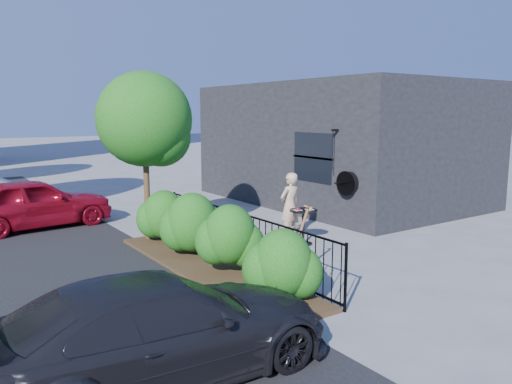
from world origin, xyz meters
TOP-DOWN VIEW (x-y plane):
  - ground at (0.00, 0.00)m, footprint 120.00×120.00m
  - shop_building at (5.50, 4.50)m, footprint 6.22×9.00m
  - fence at (-1.50, 0.00)m, footprint 0.05×6.05m
  - planting_bed at (-2.20, 0.00)m, footprint 1.30×6.00m
  - shrubs at (-2.10, 0.10)m, footprint 1.10×5.60m
  - patio_tree at (-2.24, 2.76)m, footprint 2.20×2.20m
  - cafe_table at (0.57, 0.47)m, footprint 0.65×0.65m
  - woman at (0.62, 1.04)m, footprint 0.65×0.47m
  - shovel at (-1.26, -1.49)m, footprint 0.54×0.19m
  - car_red at (-4.26, 5.83)m, footprint 4.14×2.02m
  - car_darkgrey at (-4.62, -3.19)m, footprint 4.22×1.81m

SIDE VIEW (x-z plane):
  - ground at x=0.00m, z-range 0.00..0.00m
  - planting_bed at x=-2.20m, z-range 0.00..0.08m
  - fence at x=-1.50m, z-range 0.01..1.11m
  - cafe_table at x=0.57m, z-range 0.13..1.01m
  - car_darkgrey at x=-4.62m, z-range 0.00..1.21m
  - shovel at x=-1.26m, z-range -0.09..1.35m
  - car_red at x=-4.26m, z-range 0.00..1.36m
  - shrubs at x=-2.10m, z-range 0.08..1.32m
  - woman at x=0.62m, z-range 0.00..1.63m
  - shop_building at x=5.50m, z-range 0.00..4.00m
  - patio_tree at x=-2.24m, z-range 0.79..4.73m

